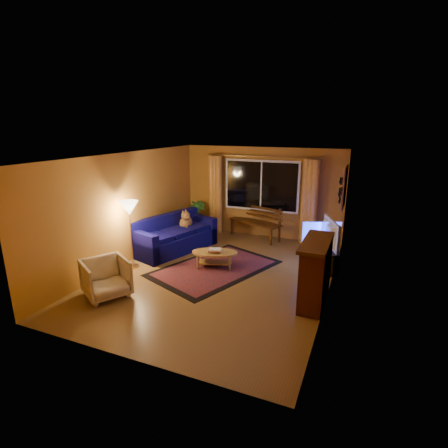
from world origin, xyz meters
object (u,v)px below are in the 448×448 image
at_px(floor_lamp, 131,235).
at_px(tv_console, 324,256).
at_px(bench, 255,230).
at_px(coffee_table, 215,259).
at_px(armchair, 106,276).
at_px(sofa, 175,234).

xyz_separation_m(floor_lamp, tv_console, (3.94, 1.68, -0.52)).
relative_size(bench, coffee_table, 1.52).
relative_size(bench, armchair, 1.98).
distance_m(armchair, coffee_table, 2.40).
relative_size(bench, sofa, 0.72).
xyz_separation_m(bench, armchair, (-1.47, -4.34, 0.16)).
height_order(sofa, floor_lamp, floor_lamp).
height_order(floor_lamp, coffee_table, floor_lamp).
bearing_deg(coffee_table, tv_console, 23.72).
relative_size(sofa, tv_console, 1.88).
relative_size(floor_lamp, coffee_table, 1.48).
bearing_deg(floor_lamp, tv_console, 23.11).
bearing_deg(floor_lamp, sofa, 76.25).
xyz_separation_m(armchair, coffee_table, (1.29, 2.01, -0.21)).
xyz_separation_m(floor_lamp, coffee_table, (1.70, 0.69, -0.57)).
bearing_deg(coffee_table, bench, 85.66).
bearing_deg(floor_lamp, armchair, -73.03).
bearing_deg(sofa, bench, 65.21).
height_order(coffee_table, tv_console, tv_console).
height_order(bench, armchair, armchair).
distance_m(armchair, tv_console, 4.64).
distance_m(floor_lamp, tv_console, 4.32).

